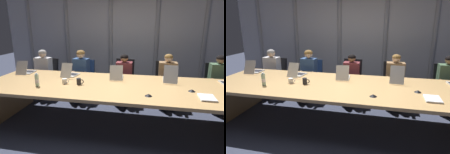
{
  "view_description": "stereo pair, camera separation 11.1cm",
  "coord_description": "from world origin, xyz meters",
  "views": [
    {
      "loc": [
        0.59,
        -3.21,
        1.81
      ],
      "look_at": [
        -0.07,
        0.14,
        0.84
      ],
      "focal_mm": 31.82,
      "sensor_mm": 36.0,
      "label": 1
    },
    {
      "loc": [
        0.7,
        -3.19,
        1.81
      ],
      "look_at": [
        -0.07,
        0.14,
        0.84
      ],
      "focal_mm": 31.82,
      "sensor_mm": 36.0,
      "label": 2
    }
  ],
  "objects": [
    {
      "name": "office_chair_right_mid",
      "position": [
        0.96,
        1.2,
        0.34
      ],
      "size": [
        0.6,
        0.61,
        0.94
      ],
      "rotation": [
        0.0,
        0.0,
        -1.41
      ],
      "color": "black",
      "rests_on": "ground_plane"
    },
    {
      "name": "laptop_left_mid",
      "position": [
        -0.97,
        0.38,
        0.8
      ],
      "size": [
        0.27,
        0.45,
        0.29
      ],
      "rotation": [
        0.0,
        0.0,
        1.45
      ],
      "color": "beige",
      "rests_on": "conference_table"
    },
    {
      "name": "laptop_left_end",
      "position": [
        -1.97,
        0.41,
        0.8
      ],
      "size": [
        0.25,
        0.44,
        0.29
      ],
      "rotation": [
        0.0,
        0.0,
        1.62
      ],
      "color": "#BCBCC1",
      "rests_on": "conference_table"
    },
    {
      "name": "office_chair_left_end",
      "position": [
        -1.95,
        1.19,
        0.33
      ],
      "size": [
        0.6,
        0.6,
        0.9
      ],
      "rotation": [
        0.0,
        0.0,
        -1.7
      ],
      "color": "black",
      "rests_on": "ground_plane"
    },
    {
      "name": "person_left_end",
      "position": [
        -1.99,
        1.04,
        0.64
      ],
      "size": [
        0.39,
        0.55,
        1.15
      ],
      "rotation": [
        0.0,
        0.0,
        -1.61
      ],
      "color": "silver",
      "rests_on": "ground_plane"
    },
    {
      "name": "coffee_mug_far",
      "position": [
        -0.88,
        -0.09,
        0.79
      ],
      "size": [
        0.13,
        0.09,
        0.09
      ],
      "color": "white",
      "rests_on": "conference_table"
    },
    {
      "name": "laptop_right_mid",
      "position": [
        0.96,
        0.42,
        0.81
      ],
      "size": [
        0.26,
        0.46,
        0.32
      ],
      "rotation": [
        0.0,
        0.0,
        1.53
      ],
      "color": "#A8ADB7",
      "rests_on": "conference_table"
    },
    {
      "name": "laptop_center",
      "position": [
        -0.03,
        0.39,
        0.8
      ],
      "size": [
        0.28,
        0.43,
        0.29
      ],
      "rotation": [
        0.0,
        0.0,
        1.67
      ],
      "color": "beige",
      "rests_on": "conference_table"
    },
    {
      "name": "office_chair_right_end",
      "position": [
        2.01,
        1.2,
        0.34
      ],
      "size": [
        0.6,
        0.6,
        0.93
      ],
      "rotation": [
        0.0,
        0.0,
        -1.47
      ],
      "color": "black",
      "rests_on": "ground_plane"
    },
    {
      "name": "conference_mic_left_side",
      "position": [
        0.59,
        -0.42,
        0.76
      ],
      "size": [
        0.11,
        0.11,
        0.03
      ],
      "primitive_type": "cone",
      "color": "black",
      "rests_on": "conference_table"
    },
    {
      "name": "spiral_notepad",
      "position": [
        1.42,
        -0.34,
        0.75
      ],
      "size": [
        0.22,
        0.31,
        0.03
      ],
      "rotation": [
        0.0,
        0.0,
        -0.01
      ],
      "color": "silver",
      "rests_on": "conference_table"
    },
    {
      "name": "person_right_end",
      "position": [
        2.0,
        1.04,
        0.64
      ],
      "size": [
        0.38,
        0.55,
        1.14
      ],
      "rotation": [
        0.0,
        0.0,
        -1.55
      ],
      "color": "#4C6B4C",
      "rests_on": "ground_plane"
    },
    {
      "name": "office_chair_left_mid",
      "position": [
        -0.97,
        1.19,
        0.33
      ],
      "size": [
        0.6,
        0.6,
        0.9
      ],
      "rotation": [
        0.0,
        0.0,
        -1.53
      ],
      "color": "navy",
      "rests_on": "ground_plane"
    },
    {
      "name": "curtain_backdrop",
      "position": [
        0.01,
        2.41,
        1.41
      ],
      "size": [
        7.45,
        0.17,
        2.82
      ],
      "color": "#B2B2B7",
      "rests_on": "ground_plane"
    },
    {
      "name": "conference_mic_middle",
      "position": [
        1.25,
        -0.08,
        0.76
      ],
      "size": [
        0.11,
        0.11,
        0.03
      ],
      "primitive_type": "cone",
      "color": "black",
      "rests_on": "conference_table"
    },
    {
      "name": "person_left_mid",
      "position": [
        -1.02,
        1.04,
        0.66
      ],
      "size": [
        0.4,
        0.57,
        1.17
      ],
      "rotation": [
        0.0,
        0.0,
        -1.66
      ],
      "color": "#335184",
      "rests_on": "ground_plane"
    },
    {
      "name": "coffee_mug_near",
      "position": [
        -0.61,
        -0.09,
        0.8
      ],
      "size": [
        0.13,
        0.08,
        0.11
      ],
      "color": "black",
      "rests_on": "conference_table"
    },
    {
      "name": "ground_plane",
      "position": [
        0.0,
        0.0,
        0.0
      ],
      "size": [
        14.9,
        14.9,
        0.0
      ],
      "primitive_type": "plane",
      "color": "#383D51"
    },
    {
      "name": "person_center",
      "position": [
        0.02,
        1.03,
        0.61
      ],
      "size": [
        0.38,
        0.56,
        1.1
      ],
      "rotation": [
        0.0,
        0.0,
        -1.53
      ],
      "color": "brown",
      "rests_on": "ground_plane"
    },
    {
      "name": "office_chair_center",
      "position": [
        -0.02,
        1.2,
        0.35
      ],
      "size": [
        0.6,
        0.6,
        0.95
      ],
      "rotation": [
        0.0,
        0.0,
        -1.66
      ],
      "color": "black",
      "rests_on": "ground_plane"
    },
    {
      "name": "conference_table",
      "position": [
        0.0,
        0.0,
        0.61
      ],
      "size": [
        4.67,
        1.5,
        0.74
      ],
      "color": "tan",
      "rests_on": "ground_plane"
    },
    {
      "name": "water_bottle_primary",
      "position": [
        -1.28,
        -0.32,
        0.85
      ],
      "size": [
        0.07,
        0.07,
        0.23
      ],
      "color": "#ADD1B2",
      "rests_on": "conference_table"
    },
    {
      "name": "person_right_mid",
      "position": [
        0.97,
        1.04,
        0.63
      ],
      "size": [
        0.39,
        0.55,
        1.14
      ],
      "rotation": [
        0.0,
        0.0,
        -1.57
      ],
      "color": "olive",
      "rests_on": "ground_plane"
    }
  ]
}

